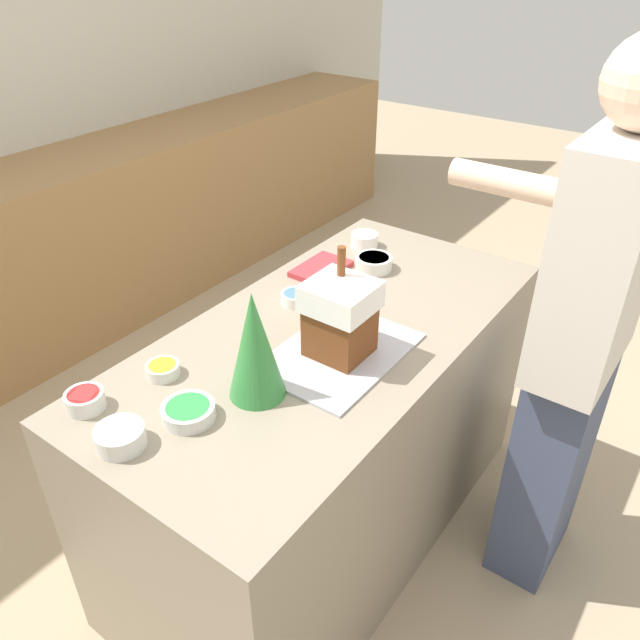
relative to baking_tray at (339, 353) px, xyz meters
name	(u,v)px	position (x,y,z in m)	size (l,w,h in m)	color
ground_plane	(326,522)	(0.08, 0.10, -0.89)	(12.00, 12.00, 0.00)	tan
back_cabinet_block	(10,273)	(0.08, 2.06, -0.42)	(6.00, 0.60, 0.94)	#9E7547
kitchen_island	(327,437)	(0.08, 0.10, -0.45)	(1.61, 0.77, 0.88)	gray
baking_tray	(339,353)	(0.00, 0.00, 0.00)	(0.47, 0.32, 0.01)	#B2B2BC
gingerbread_house	(340,317)	(0.00, 0.00, 0.12)	(0.18, 0.18, 0.31)	brown
decorative_tree	(255,346)	(-0.28, 0.08, 0.15)	(0.15, 0.15, 0.31)	#33843D
candy_bowl_beside_tree	(374,262)	(0.51, 0.20, 0.02)	(0.13, 0.13, 0.05)	white
candy_bowl_behind_tray	(365,240)	(0.65, 0.33, 0.03)	(0.10, 0.10, 0.05)	white
candy_bowl_front_corner	(120,436)	(-0.62, 0.21, 0.02)	(0.12, 0.12, 0.05)	silver
candy_bowl_near_tray_right	(163,369)	(-0.37, 0.34, 0.02)	(0.09, 0.09, 0.04)	silver
candy_bowl_far_right	(296,297)	(0.16, 0.28, 0.02)	(0.10, 0.10, 0.04)	white
candy_bowl_center_rear	(188,411)	(-0.46, 0.15, 0.02)	(0.14, 0.14, 0.04)	silver
candy_bowl_far_left	(85,400)	(-0.59, 0.40, 0.02)	(0.10, 0.10, 0.05)	silver
cookbook	(321,269)	(0.39, 0.35, 0.01)	(0.22, 0.14, 0.02)	#B23338
person	(579,344)	(0.43, -0.56, 0.02)	(0.46, 0.58, 1.76)	#424C6B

